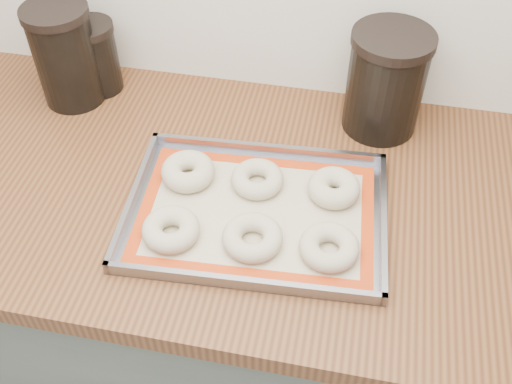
% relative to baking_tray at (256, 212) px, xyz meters
% --- Properties ---
extents(cabinet, '(3.00, 0.65, 0.86)m').
position_rel_baking_tray_xyz_m(cabinet, '(-0.15, 0.06, -0.48)').
color(cabinet, '#576357').
rests_on(cabinet, floor).
extents(countertop, '(3.06, 0.68, 0.04)m').
position_rel_baking_tray_xyz_m(countertop, '(-0.15, 0.06, -0.03)').
color(countertop, brown).
rests_on(countertop, cabinet).
extents(baking_tray, '(0.48, 0.36, 0.03)m').
position_rel_baking_tray_xyz_m(baking_tray, '(0.00, 0.00, 0.00)').
color(baking_tray, gray).
rests_on(baking_tray, countertop).
extents(baking_mat, '(0.44, 0.31, 0.00)m').
position_rel_baking_tray_xyz_m(baking_mat, '(0.00, 0.00, -0.00)').
color(baking_mat, '#C6B793').
rests_on(baking_mat, baking_tray).
extents(bagel_front_left, '(0.11, 0.11, 0.04)m').
position_rel_baking_tray_xyz_m(bagel_front_left, '(-0.13, -0.08, 0.02)').
color(bagel_front_left, beige).
rests_on(bagel_front_left, baking_mat).
extents(bagel_front_mid, '(0.11, 0.11, 0.03)m').
position_rel_baking_tray_xyz_m(bagel_front_mid, '(0.01, -0.07, 0.01)').
color(bagel_front_mid, beige).
rests_on(bagel_front_mid, baking_mat).
extents(bagel_front_right, '(0.12, 0.12, 0.03)m').
position_rel_baking_tray_xyz_m(bagel_front_right, '(0.14, -0.07, 0.01)').
color(bagel_front_right, beige).
rests_on(bagel_front_right, baking_mat).
extents(bagel_back_left, '(0.11, 0.11, 0.04)m').
position_rel_baking_tray_xyz_m(bagel_back_left, '(-0.14, 0.06, 0.02)').
color(bagel_back_left, beige).
rests_on(bagel_back_left, baking_mat).
extents(bagel_back_mid, '(0.11, 0.11, 0.03)m').
position_rel_baking_tray_xyz_m(bagel_back_mid, '(-0.01, 0.07, 0.01)').
color(bagel_back_mid, beige).
rests_on(bagel_back_mid, baking_mat).
extents(bagel_back_right, '(0.10, 0.10, 0.04)m').
position_rel_baking_tray_xyz_m(bagel_back_right, '(0.13, 0.07, 0.02)').
color(bagel_back_right, beige).
rests_on(bagel_back_right, baking_mat).
extents(canister_left, '(0.13, 0.13, 0.22)m').
position_rel_baking_tray_xyz_m(canister_left, '(-0.46, 0.26, 0.10)').
color(canister_left, black).
rests_on(canister_left, countertop).
extents(canister_mid, '(0.10, 0.10, 0.16)m').
position_rel_baking_tray_xyz_m(canister_mid, '(-0.41, 0.31, 0.07)').
color(canister_mid, black).
rests_on(canister_mid, countertop).
extents(canister_right, '(0.16, 0.16, 0.21)m').
position_rel_baking_tray_xyz_m(canister_right, '(0.20, 0.30, 0.10)').
color(canister_right, black).
rests_on(canister_right, countertop).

